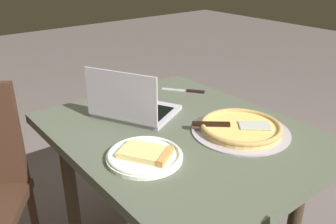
# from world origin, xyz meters

# --- Properties ---
(dining_table) EXTENTS (1.06, 0.85, 0.74)m
(dining_table) POSITION_xyz_m (0.00, 0.00, 0.65)
(dining_table) COLOR #4D5443
(dining_table) RESTS_ON ground_plane
(laptop) EXTENTS (0.40, 0.36, 0.22)m
(laptop) POSITION_xyz_m (0.23, 0.08, 0.79)
(laptop) COLOR #B8B3C0
(laptop) RESTS_ON dining_table
(pizza_plate) EXTENTS (0.26, 0.26, 0.04)m
(pizza_plate) POSITION_xyz_m (-0.09, 0.24, 0.76)
(pizza_plate) COLOR white
(pizza_plate) RESTS_ON dining_table
(pizza_tray) EXTENTS (0.38, 0.38, 0.04)m
(pizza_tray) POSITION_xyz_m (-0.16, -0.16, 0.76)
(pizza_tray) COLOR #A89EA8
(pizza_tray) RESTS_ON dining_table
(table_knife) EXTENTS (0.19, 0.14, 0.01)m
(table_knife) POSITION_xyz_m (0.30, -0.30, 0.75)
(table_knife) COLOR silver
(table_knife) RESTS_ON dining_table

